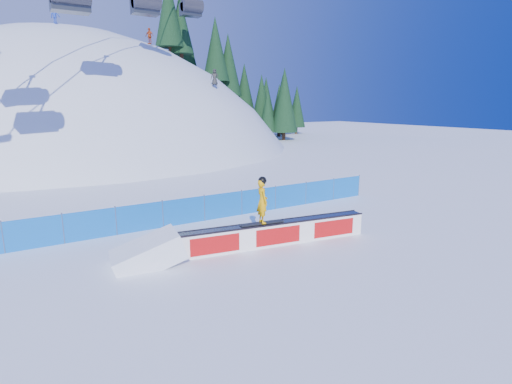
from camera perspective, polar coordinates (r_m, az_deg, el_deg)
ground at (r=14.69m, az=-3.59°, el=-8.99°), size 160.00×160.00×0.00m
snow_hill at (r=59.28m, az=-23.19°, el=-11.74°), size 64.00×64.00×64.00m
treeline at (r=62.36m, az=-1.14°, el=15.94°), size 26.61×11.26×19.56m
safety_fence at (r=18.41m, az=-10.22°, el=-2.72°), size 22.05×0.05×1.30m
rail_box at (r=15.56m, az=2.80°, el=-5.93°), size 7.74×1.67×0.93m
snow_ramp at (r=14.41m, az=-15.10°, el=-9.87°), size 2.67×1.89×1.54m
snowboarder at (r=14.95m, az=0.90°, el=-1.25°), size 1.76×0.67×1.81m
distant_skiers at (r=43.75m, az=-21.45°, el=19.49°), size 20.19×10.77×7.75m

